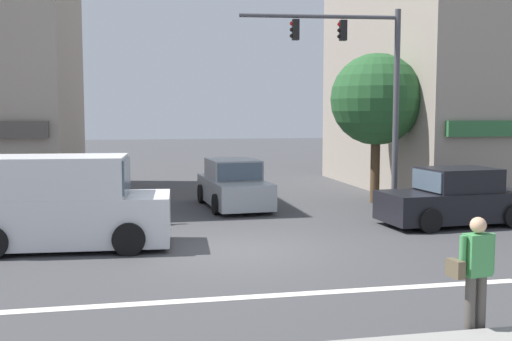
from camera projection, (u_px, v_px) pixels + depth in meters
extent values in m
plane|color=#3D3D3F|center=(241.00, 250.00, 13.53)|extent=(120.00, 120.00, 0.00)
cube|color=silver|center=(277.00, 295.00, 10.11)|extent=(9.00, 0.24, 0.01)
cylinder|color=#4C3823|center=(375.00, 168.00, 20.59)|extent=(0.32, 0.32, 2.39)
sphere|color=#235128|center=(376.00, 99.00, 20.36)|extent=(3.12, 3.12, 3.12)
cylinder|color=brown|center=(390.00, 97.00, 24.37)|extent=(0.22, 0.22, 7.48)
cube|color=#473828|center=(392.00, 14.00, 24.05)|extent=(1.40, 0.12, 0.10)
cylinder|color=#47474C|center=(396.00, 113.00, 18.29)|extent=(0.18, 0.18, 6.20)
cylinder|color=#47474C|center=(320.00, 16.00, 17.79)|extent=(4.79, 0.61, 0.12)
cube|color=black|center=(343.00, 30.00, 17.89)|extent=(0.22, 0.26, 0.60)
sphere|color=red|center=(339.00, 24.00, 17.86)|extent=(0.12, 0.12, 0.12)
sphere|color=black|center=(339.00, 30.00, 17.88)|extent=(0.12, 0.12, 0.12)
sphere|color=black|center=(339.00, 36.00, 17.90)|extent=(0.12, 0.12, 0.12)
cube|color=black|center=(296.00, 30.00, 17.75)|extent=(0.22, 0.26, 0.60)
sphere|color=red|center=(292.00, 24.00, 17.72)|extent=(0.12, 0.12, 0.12)
sphere|color=black|center=(292.00, 30.00, 17.74)|extent=(0.12, 0.12, 0.12)
sphere|color=black|center=(292.00, 36.00, 17.76)|extent=(0.12, 0.12, 0.12)
cube|color=black|center=(454.00, 205.00, 16.53)|extent=(4.21, 1.98, 0.80)
cube|color=black|center=(458.00, 179.00, 16.48)|extent=(2.00, 1.69, 0.64)
cube|color=#475666|center=(427.00, 180.00, 16.23)|extent=(0.16, 1.44, 0.54)
cylinder|color=black|center=(430.00, 221.00, 15.39)|extent=(0.65, 0.22, 0.64)
cylinder|color=black|center=(397.00, 210.00, 17.02)|extent=(0.65, 0.22, 0.64)
cylinder|color=black|center=(475.00, 207.00, 17.70)|extent=(0.65, 0.22, 0.64)
cube|color=silver|center=(68.00, 219.00, 13.65)|extent=(4.72, 2.17, 1.10)
cube|color=silver|center=(53.00, 176.00, 13.51)|extent=(3.32, 2.03, 0.90)
cube|color=#475666|center=(126.00, 175.00, 13.72)|extent=(0.18, 1.66, 0.76)
cylinder|color=black|center=(135.00, 224.00, 14.77)|extent=(0.73, 0.25, 0.72)
cylinder|color=black|center=(129.00, 239.00, 12.95)|extent=(0.73, 0.25, 0.72)
cylinder|color=black|center=(14.00, 226.00, 14.40)|extent=(0.73, 0.25, 0.72)
cube|color=#999EA3|center=(234.00, 191.00, 19.60)|extent=(1.98, 4.21, 0.80)
cube|color=#999EA3|center=(233.00, 169.00, 19.63)|extent=(1.69, 2.00, 0.64)
cube|color=#475666|center=(240.00, 172.00, 18.70)|extent=(1.44, 0.16, 0.54)
cylinder|color=black|center=(270.00, 202.00, 18.63)|extent=(0.22, 0.65, 0.64)
cylinder|color=black|center=(216.00, 204.00, 18.18)|extent=(0.22, 0.65, 0.64)
cylinder|color=black|center=(249.00, 192.00, 21.07)|extent=(0.22, 0.65, 0.64)
cylinder|color=black|center=(201.00, 194.00, 20.62)|extent=(0.22, 0.65, 0.64)
cylinder|color=#4C4742|center=(481.00, 306.00, 8.24)|extent=(0.14, 0.14, 0.86)
cylinder|color=#4C4742|center=(470.00, 307.00, 8.18)|extent=(0.14, 0.14, 0.86)
cube|color=#3F8C4C|center=(477.00, 255.00, 8.14)|extent=(0.39, 0.27, 0.58)
sphere|color=tan|center=(478.00, 225.00, 8.10)|extent=(0.22, 0.22, 0.22)
cylinder|color=#3F8C4C|center=(491.00, 253.00, 8.22)|extent=(0.09, 0.09, 0.56)
cylinder|color=#3F8C4C|center=(463.00, 256.00, 8.06)|extent=(0.09, 0.09, 0.56)
cube|color=brown|center=(455.00, 269.00, 8.09)|extent=(0.16, 0.29, 0.24)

